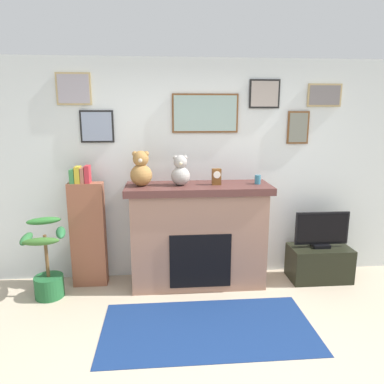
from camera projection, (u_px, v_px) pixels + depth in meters
back_wall at (198, 170)px, 4.33m from camera, size 5.20×0.15×2.60m
fireplace at (198, 234)px, 4.16m from camera, size 1.63×0.60×1.20m
bookshelf at (88, 231)px, 4.12m from camera, size 0.39×0.16×1.42m
potted_plant at (47, 269)px, 3.89m from camera, size 0.50×0.52×0.87m
tv_stand at (319, 263)px, 4.34m from camera, size 0.72×0.40×0.41m
television at (322, 230)px, 4.25m from camera, size 0.65×0.14×0.44m
area_rug at (208, 328)px, 3.37m from camera, size 1.99×1.00×0.01m
candle_jar at (258, 179)px, 4.06m from camera, size 0.07×0.07×0.10m
mantel_clock at (216, 177)px, 4.01m from camera, size 0.10×0.08×0.18m
teddy_bear_tan at (141, 170)px, 3.93m from camera, size 0.24×0.24×0.39m
teddy_bear_grey at (180, 172)px, 3.97m from camera, size 0.21×0.21×0.34m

